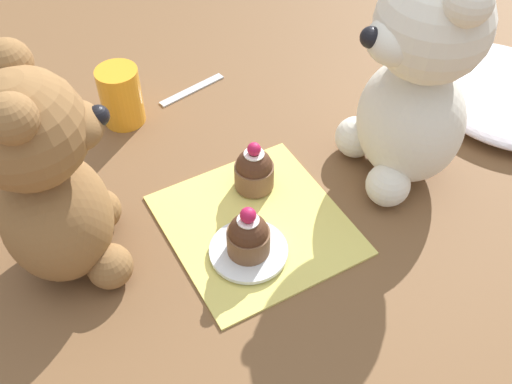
{
  "coord_description": "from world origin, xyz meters",
  "views": [
    {
      "loc": [
        0.38,
        -0.22,
        0.53
      ],
      "look_at": [
        0.0,
        0.0,
        0.06
      ],
      "focal_mm": 42.0,
      "sensor_mm": 36.0,
      "label": 1
    }
  ],
  "objects": [
    {
      "name": "ground_plane",
      "position": [
        0.0,
        0.0,
        0.0
      ],
      "size": [
        4.0,
        4.0,
        0.0
      ],
      "primitive_type": "plane",
      "color": "brown"
    },
    {
      "name": "knitted_placemat",
      "position": [
        0.0,
        0.0,
        0.0
      ],
      "size": [
        0.2,
        0.19,
        0.01
      ],
      "primitive_type": "cube",
      "color": "#E0D166",
      "rests_on": "ground_plane"
    },
    {
      "name": "tulle_cloth",
      "position": [
        -0.03,
        0.41,
        0.02
      ],
      "size": [
        0.25,
        0.22,
        0.04
      ],
      "primitive_type": "ellipsoid",
      "color": "silver",
      "rests_on": "ground_plane"
    },
    {
      "name": "teddy_bear_cream",
      "position": [
        0.0,
        0.2,
        0.13
      ],
      "size": [
        0.15,
        0.15,
        0.27
      ],
      "rotation": [
        0.0,
        0.0,
        -0.19
      ],
      "color": "silver",
      "rests_on": "ground_plane"
    },
    {
      "name": "teddy_bear_tan",
      "position": [
        -0.06,
        -0.19,
        0.12
      ],
      "size": [
        0.14,
        0.14,
        0.25
      ],
      "rotation": [
        0.0,
        0.0,
        2.93
      ],
      "color": "olive",
      "rests_on": "ground_plane"
    },
    {
      "name": "cupcake_near_cream_bear",
      "position": [
        -0.05,
        0.03,
        0.03
      ],
      "size": [
        0.05,
        0.05,
        0.07
      ],
      "color": "brown",
      "rests_on": "knitted_placemat"
    },
    {
      "name": "saucer_plate",
      "position": [
        0.03,
        -0.03,
        0.01
      ],
      "size": [
        0.09,
        0.09,
        0.01
      ],
      "primitive_type": "cylinder",
      "color": "silver",
      "rests_on": "knitted_placemat"
    },
    {
      "name": "cupcake_near_tan_bear",
      "position": [
        0.03,
        -0.03,
        0.03
      ],
      "size": [
        0.05,
        0.05,
        0.06
      ],
      "color": "brown",
      "rests_on": "saucer_plate"
    },
    {
      "name": "juice_glass",
      "position": [
        -0.25,
        -0.06,
        0.04
      ],
      "size": [
        0.06,
        0.06,
        0.08
      ],
      "primitive_type": "cylinder",
      "color": "orange",
      "rests_on": "ground_plane"
    },
    {
      "name": "teaspoon",
      "position": [
        -0.26,
        0.04,
        0.0
      ],
      "size": [
        0.03,
        0.11,
        0.01
      ],
      "primitive_type": "cube",
      "rotation": [
        0.0,
        0.0,
        4.91
      ],
      "color": "silver",
      "rests_on": "ground_plane"
    }
  ]
}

